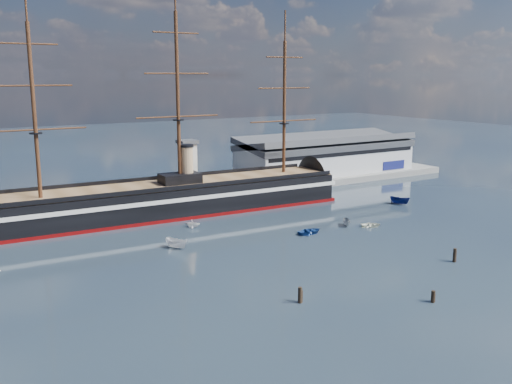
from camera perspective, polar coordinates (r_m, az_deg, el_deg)
ground at (r=133.04m, az=-1.85°, el=-3.52°), size 600.00×600.00×0.00m
quay at (r=168.50m, az=-5.03°, el=-0.32°), size 180.00×18.00×2.00m
warehouse at (r=196.23m, az=7.02°, el=3.70°), size 63.00×21.00×11.60m
quay_tower at (r=161.08m, az=-6.83°, el=2.62°), size 5.00×5.00×15.00m
warship at (r=145.64m, az=-8.89°, el=-0.69°), size 113.21×20.06×53.94m
motorboat_a at (r=117.99m, az=-7.94°, el=-5.61°), size 6.97×4.69×2.62m
motorboat_b at (r=128.04m, az=5.41°, el=-4.17°), size 1.55×3.69×1.70m
motorboat_c at (r=135.63m, az=9.05°, el=-3.37°), size 5.15×4.29×1.99m
motorboat_d at (r=133.66m, az=-6.35°, el=-3.51°), size 5.39×5.82×2.04m
motorboat_e at (r=135.91m, az=11.43°, el=-3.42°), size 2.29×3.16×1.37m
motorboat_f at (r=160.94m, az=14.16°, el=-1.20°), size 6.97×4.71×2.62m
piling_near_left at (r=90.44m, az=4.41°, el=-10.99°), size 0.64×0.64×3.27m
piling_near_mid at (r=94.47m, az=17.25°, el=-10.50°), size 0.64×0.64×2.61m
piling_near_right at (r=115.04m, az=19.20°, el=-6.62°), size 0.64×0.64×3.37m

